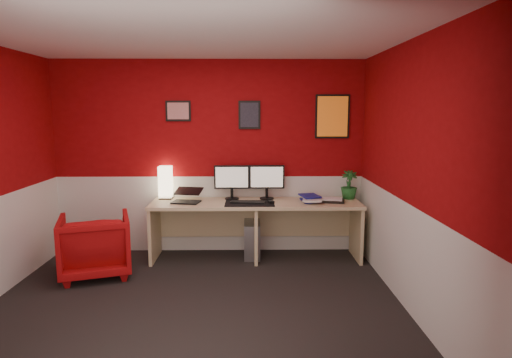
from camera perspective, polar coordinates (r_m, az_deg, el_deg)
name	(u,v)px	position (r m, az deg, el deg)	size (l,w,h in m)	color
ground	(195,308)	(4.38, -7.96, -16.23)	(4.00, 3.50, 0.01)	black
ceiling	(189,35)	(4.02, -8.76, 18.05)	(4.00, 3.50, 0.01)	white
wall_back	(209,158)	(5.74, -6.09, 2.80)	(4.00, 0.01, 2.50)	maroon
wall_front	(148,229)	(2.33, -13.93, -6.37)	(4.00, 0.01, 2.50)	maroon
wall_right	(411,177)	(4.24, 19.51, 0.21)	(0.01, 3.50, 2.50)	maroon
wainscot_back	(210,214)	(5.86, -5.97, -4.52)	(4.00, 0.01, 1.00)	silver
wainscot_right	(406,256)	(4.41, 18.94, -9.47)	(0.01, 3.50, 1.00)	silver
desk	(256,230)	(5.54, -0.02, -6.69)	(2.60, 0.65, 0.73)	#D0BA85
shoji_lamp	(166,183)	(5.74, -11.69, -0.55)	(0.16, 0.16, 0.40)	#FFE5B2
laptop	(186,194)	(5.45, -9.13, -1.94)	(0.33, 0.23, 0.22)	black
monitor_left	(232,177)	(5.58, -3.17, 0.28)	(0.45, 0.06, 0.58)	black
monitor_right	(267,177)	(5.59, 1.42, 0.31)	(0.45, 0.06, 0.58)	black
desk_mat	(250,203)	(5.35, -0.84, -3.20)	(0.60, 0.38, 0.01)	black
keyboard	(248,202)	(5.38, -1.09, -3.01)	(0.42, 0.14, 0.02)	black
mouse	(271,202)	(5.36, 1.96, -2.98)	(0.06, 0.10, 0.03)	black
book_bottom	(302,201)	(5.48, 5.99, -2.85)	(0.20, 0.27, 0.03)	navy
book_middle	(303,199)	(5.46, 6.11, -2.62)	(0.23, 0.32, 0.02)	silver
book_top	(302,197)	(5.50, 5.95, -2.28)	(0.21, 0.29, 0.03)	navy
zen_tray	(330,200)	(5.55, 9.60, -2.77)	(0.35, 0.25, 0.03)	black
potted_plant	(349,185)	(5.74, 12.01, -0.74)	(0.20, 0.20, 0.37)	#19591E
pc_tower	(252,239)	(5.66, -0.52, -7.84)	(0.20, 0.45, 0.45)	#99999E
armchair	(95,245)	(5.33, -20.20, -8.07)	(0.74, 0.77, 0.70)	#A90F10
art_left	(178,111)	(5.74, -10.09, 8.71)	(0.32, 0.02, 0.26)	red
art_center	(249,115)	(5.67, -0.86, 8.34)	(0.28, 0.02, 0.36)	black
art_right	(332,116)	(5.77, 9.91, 8.02)	(0.44, 0.02, 0.56)	orange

